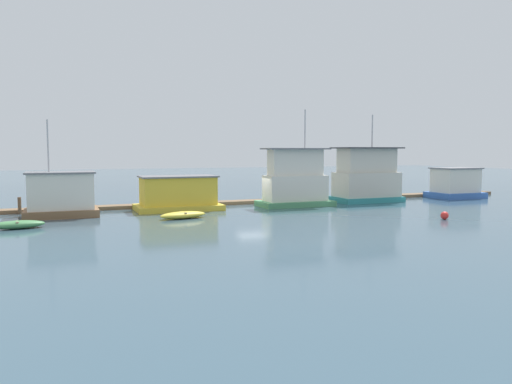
{
  "coord_description": "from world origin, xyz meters",
  "views": [
    {
      "loc": [
        -15.42,
        -39.84,
        4.82
      ],
      "look_at": [
        0.0,
        -1.0,
        1.4
      ],
      "focal_mm": 35.0,
      "sensor_mm": 36.0,
      "label": 1
    }
  ],
  "objects_px": {
    "houseboat_brown": "(61,195)",
    "mooring_post_near_left": "(190,198)",
    "houseboat_teal": "(366,177)",
    "houseboat_blue": "(455,184)",
    "dinghy_yellow": "(183,215)",
    "mooring_post_far_left": "(20,206)",
    "buoy_red": "(445,215)",
    "dinghy_green": "(17,225)",
    "houseboat_green": "(295,182)",
    "houseboat_yellow": "(178,194)",
    "mooring_post_far_right": "(268,193)"
  },
  "relations": [
    {
      "from": "houseboat_brown",
      "to": "mooring_post_near_left",
      "type": "xyz_separation_m",
      "value": [
        10.4,
        2.42,
        -0.83
      ]
    },
    {
      "from": "houseboat_brown",
      "to": "houseboat_teal",
      "type": "bearing_deg",
      "value": 1.76
    },
    {
      "from": "houseboat_teal",
      "to": "houseboat_blue",
      "type": "height_order",
      "value": "houseboat_teal"
    },
    {
      "from": "houseboat_blue",
      "to": "dinghy_yellow",
      "type": "height_order",
      "value": "houseboat_blue"
    },
    {
      "from": "dinghy_yellow",
      "to": "mooring_post_far_left",
      "type": "distance_m",
      "value": 13.08
    },
    {
      "from": "houseboat_teal",
      "to": "buoy_red",
      "type": "xyz_separation_m",
      "value": [
        -2.02,
        -12.69,
        -2.06
      ]
    },
    {
      "from": "houseboat_brown",
      "to": "dinghy_green",
      "type": "xyz_separation_m",
      "value": [
        -2.62,
        -5.4,
        -1.33
      ]
    },
    {
      "from": "houseboat_green",
      "to": "mooring_post_near_left",
      "type": "distance_m",
      "value": 9.28
    },
    {
      "from": "mooring_post_near_left",
      "to": "buoy_red",
      "type": "xyz_separation_m",
      "value": [
        14.82,
        -14.27,
        -0.48
      ]
    },
    {
      "from": "dinghy_yellow",
      "to": "mooring_post_far_left",
      "type": "bearing_deg",
      "value": 147.8
    },
    {
      "from": "houseboat_green",
      "to": "houseboat_teal",
      "type": "distance_m",
      "value": 8.07
    },
    {
      "from": "dinghy_green",
      "to": "houseboat_teal",
      "type": "bearing_deg",
      "value": 11.8
    },
    {
      "from": "houseboat_brown",
      "to": "dinghy_green",
      "type": "bearing_deg",
      "value": -115.89
    },
    {
      "from": "houseboat_green",
      "to": "mooring_post_far_left",
      "type": "xyz_separation_m",
      "value": [
        -22.2,
        2.52,
        -1.48
      ]
    },
    {
      "from": "houseboat_teal",
      "to": "houseboat_green",
      "type": "bearing_deg",
      "value": -173.32
    },
    {
      "from": "houseboat_yellow",
      "to": "dinghy_yellow",
      "type": "relative_size",
      "value": 1.91
    },
    {
      "from": "mooring_post_far_right",
      "to": "mooring_post_near_left",
      "type": "distance_m",
      "value": 7.24
    },
    {
      "from": "houseboat_brown",
      "to": "houseboat_blue",
      "type": "xyz_separation_m",
      "value": [
        38.06,
        0.74,
        -0.14
      ]
    },
    {
      "from": "mooring_post_far_right",
      "to": "buoy_red",
      "type": "bearing_deg",
      "value": -62.01
    },
    {
      "from": "houseboat_teal",
      "to": "dinghy_green",
      "type": "distance_m",
      "value": 30.58
    },
    {
      "from": "houseboat_teal",
      "to": "mooring_post_near_left",
      "type": "height_order",
      "value": "houseboat_teal"
    },
    {
      "from": "houseboat_yellow",
      "to": "houseboat_blue",
      "type": "xyz_separation_m",
      "value": [
        29.1,
        -0.01,
        0.13
      ]
    },
    {
      "from": "mooring_post_near_left",
      "to": "buoy_red",
      "type": "height_order",
      "value": "mooring_post_near_left"
    },
    {
      "from": "houseboat_teal",
      "to": "dinghy_green",
      "type": "height_order",
      "value": "houseboat_teal"
    },
    {
      "from": "houseboat_green",
      "to": "mooring_post_far_right",
      "type": "bearing_deg",
      "value": 122.19
    },
    {
      "from": "dinghy_yellow",
      "to": "dinghy_green",
      "type": "bearing_deg",
      "value": -175.45
    },
    {
      "from": "houseboat_blue",
      "to": "dinghy_green",
      "type": "bearing_deg",
      "value": -171.42
    },
    {
      "from": "dinghy_green",
      "to": "houseboat_green",
      "type": "bearing_deg",
      "value": 13.63
    },
    {
      "from": "houseboat_yellow",
      "to": "buoy_red",
      "type": "distance_m",
      "value": 20.6
    },
    {
      "from": "houseboat_brown",
      "to": "mooring_post_far_left",
      "type": "bearing_deg",
      "value": 140.84
    },
    {
      "from": "dinghy_yellow",
      "to": "houseboat_yellow",
      "type": "bearing_deg",
      "value": 80.67
    },
    {
      "from": "houseboat_blue",
      "to": "mooring_post_near_left",
      "type": "height_order",
      "value": "houseboat_blue"
    },
    {
      "from": "dinghy_yellow",
      "to": "houseboat_green",
      "type": "bearing_deg",
      "value": 21.76
    },
    {
      "from": "houseboat_teal",
      "to": "mooring_post_far_left",
      "type": "relative_size",
      "value": 6.27
    },
    {
      "from": "houseboat_green",
      "to": "houseboat_teal",
      "type": "xyz_separation_m",
      "value": [
        8.01,
        0.94,
        0.2
      ]
    },
    {
      "from": "houseboat_brown",
      "to": "dinghy_yellow",
      "type": "relative_size",
      "value": 1.97
    },
    {
      "from": "houseboat_yellow",
      "to": "houseboat_teal",
      "type": "distance_m",
      "value": 18.31
    },
    {
      "from": "houseboat_blue",
      "to": "mooring_post_near_left",
      "type": "distance_m",
      "value": 27.72
    },
    {
      "from": "mooring_post_near_left",
      "to": "buoy_red",
      "type": "bearing_deg",
      "value": -43.91
    },
    {
      "from": "houseboat_blue",
      "to": "buoy_red",
      "type": "distance_m",
      "value": 18.02
    },
    {
      "from": "mooring_post_far_left",
      "to": "buoy_red",
      "type": "height_order",
      "value": "mooring_post_far_left"
    },
    {
      "from": "houseboat_teal",
      "to": "dinghy_green",
      "type": "bearing_deg",
      "value": -168.2
    },
    {
      "from": "houseboat_teal",
      "to": "buoy_red",
      "type": "distance_m",
      "value": 13.01
    },
    {
      "from": "buoy_red",
      "to": "dinghy_green",
      "type": "bearing_deg",
      "value": 166.96
    },
    {
      "from": "houseboat_blue",
      "to": "mooring_post_far_left",
      "type": "xyz_separation_m",
      "value": [
        -41.03,
        1.68,
        -0.79
      ]
    },
    {
      "from": "houseboat_yellow",
      "to": "mooring_post_far_right",
      "type": "bearing_deg",
      "value": 10.89
    },
    {
      "from": "houseboat_brown",
      "to": "mooring_post_far_right",
      "type": "distance_m",
      "value": 17.82
    },
    {
      "from": "houseboat_blue",
      "to": "mooring_post_far_right",
      "type": "distance_m",
      "value": 20.49
    },
    {
      "from": "mooring_post_far_right",
      "to": "houseboat_teal",
      "type": "bearing_deg",
      "value": -9.37
    },
    {
      "from": "mooring_post_far_left",
      "to": "houseboat_yellow",
      "type": "bearing_deg",
      "value": -7.97
    }
  ]
}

